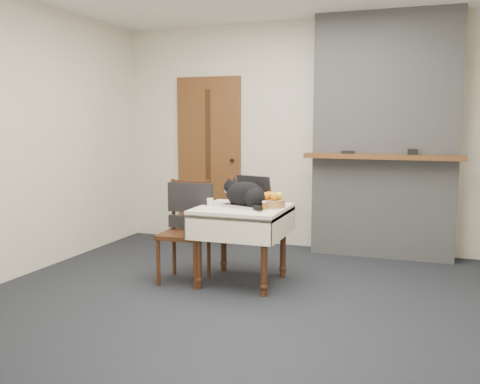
{
  "coord_description": "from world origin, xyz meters",
  "views": [
    {
      "loc": [
        1.38,
        -4.08,
        1.45
      ],
      "look_at": [
        -0.2,
        0.33,
        0.84
      ],
      "focal_mm": 40.0,
      "sensor_mm": 36.0,
      "label": 1
    }
  ],
  "objects_px": {
    "fruit_basket": "(272,201)",
    "side_table": "(242,219)",
    "door": "(209,159)",
    "cream_jar": "(210,202)",
    "chair": "(188,217)",
    "cat": "(246,195)",
    "pill_bottle": "(264,205)",
    "laptop": "(249,198)"
  },
  "relations": [
    {
      "from": "fruit_basket",
      "to": "side_table",
      "type": "bearing_deg",
      "value": -162.83
    },
    {
      "from": "door",
      "to": "cream_jar",
      "type": "bearing_deg",
      "value": -66.73
    },
    {
      "from": "cream_jar",
      "to": "chair",
      "type": "height_order",
      "value": "chair"
    },
    {
      "from": "cat",
      "to": "cream_jar",
      "type": "relative_size",
      "value": 7.02
    },
    {
      "from": "side_table",
      "to": "chair",
      "type": "distance_m",
      "value": 0.52
    },
    {
      "from": "pill_bottle",
      "to": "side_table",
      "type": "bearing_deg",
      "value": 156.08
    },
    {
      "from": "fruit_basket",
      "to": "door",
      "type": "bearing_deg",
      "value": 129.48
    },
    {
      "from": "fruit_basket",
      "to": "laptop",
      "type": "bearing_deg",
      "value": 178.39
    },
    {
      "from": "cat",
      "to": "chair",
      "type": "bearing_deg",
      "value": -151.1
    },
    {
      "from": "cream_jar",
      "to": "door",
      "type": "bearing_deg",
      "value": 113.27
    },
    {
      "from": "door",
      "to": "chair",
      "type": "bearing_deg",
      "value": -73.63
    },
    {
      "from": "cat",
      "to": "pill_bottle",
      "type": "relative_size",
      "value": 6.02
    },
    {
      "from": "door",
      "to": "pill_bottle",
      "type": "xyz_separation_m",
      "value": [
        1.24,
        -1.7,
        -0.26
      ]
    },
    {
      "from": "side_table",
      "to": "cream_jar",
      "type": "distance_m",
      "value": 0.34
    },
    {
      "from": "laptop",
      "to": "cream_jar",
      "type": "bearing_deg",
      "value": -143.65
    },
    {
      "from": "side_table",
      "to": "laptop",
      "type": "bearing_deg",
      "value": 70.4
    },
    {
      "from": "door",
      "to": "side_table",
      "type": "relative_size",
      "value": 2.56
    },
    {
      "from": "chair",
      "to": "fruit_basket",
      "type": "bearing_deg",
      "value": 7.19
    },
    {
      "from": "fruit_basket",
      "to": "chair",
      "type": "relative_size",
      "value": 0.26
    },
    {
      "from": "cream_jar",
      "to": "pill_bottle",
      "type": "distance_m",
      "value": 0.54
    },
    {
      "from": "fruit_basket",
      "to": "pill_bottle",
      "type": "bearing_deg",
      "value": -94.2
    },
    {
      "from": "side_table",
      "to": "cat",
      "type": "height_order",
      "value": "cat"
    },
    {
      "from": "side_table",
      "to": "door",
      "type": "bearing_deg",
      "value": 122.08
    },
    {
      "from": "cat",
      "to": "cream_jar",
      "type": "xyz_separation_m",
      "value": [
        -0.34,
        -0.03,
        -0.08
      ]
    },
    {
      "from": "fruit_basket",
      "to": "chair",
      "type": "height_order",
      "value": "chair"
    },
    {
      "from": "side_table",
      "to": "pill_bottle",
      "type": "relative_size",
      "value": 9.85
    },
    {
      "from": "fruit_basket",
      "to": "chair",
      "type": "bearing_deg",
      "value": -169.58
    },
    {
      "from": "cat",
      "to": "fruit_basket",
      "type": "xyz_separation_m",
      "value": [
        0.21,
        0.08,
        -0.06
      ]
    },
    {
      "from": "cream_jar",
      "to": "chair",
      "type": "xyz_separation_m",
      "value": [
        -0.21,
        -0.03,
        -0.14
      ]
    },
    {
      "from": "door",
      "to": "fruit_basket",
      "type": "relative_size",
      "value": 8.34
    },
    {
      "from": "chair",
      "to": "cat",
      "type": "bearing_deg",
      "value": 2.98
    },
    {
      "from": "laptop",
      "to": "cat",
      "type": "xyz_separation_m",
      "value": [
        0.01,
        -0.09,
        0.05
      ]
    },
    {
      "from": "laptop",
      "to": "fruit_basket",
      "type": "xyz_separation_m",
      "value": [
        0.22,
        -0.01,
        -0.01
      ]
    },
    {
      "from": "pill_bottle",
      "to": "chair",
      "type": "distance_m",
      "value": 0.77
    },
    {
      "from": "laptop",
      "to": "chair",
      "type": "xyz_separation_m",
      "value": [
        -0.54,
        -0.15,
        -0.18
      ]
    },
    {
      "from": "door",
      "to": "chair",
      "type": "relative_size",
      "value": 2.16
    },
    {
      "from": "laptop",
      "to": "door",
      "type": "bearing_deg",
      "value": 141.02
    },
    {
      "from": "side_table",
      "to": "fruit_basket",
      "type": "bearing_deg",
      "value": 17.17
    },
    {
      "from": "cream_jar",
      "to": "chair",
      "type": "relative_size",
      "value": 0.07
    },
    {
      "from": "cat",
      "to": "fruit_basket",
      "type": "height_order",
      "value": "cat"
    },
    {
      "from": "door",
      "to": "fruit_basket",
      "type": "height_order",
      "value": "door"
    },
    {
      "from": "side_table",
      "to": "pill_bottle",
      "type": "bearing_deg",
      "value": -23.92
    }
  ]
}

